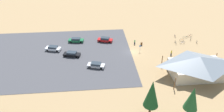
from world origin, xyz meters
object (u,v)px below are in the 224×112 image
Objects in this scene: visitor_at_bikes at (135,42)px; visitor_by_pavilion at (171,53)px; bicycle_red_lone_west at (190,36)px; bicycle_white_yard_front at (197,42)px; pine_far_east at (192,98)px; bicycle_teal_mid_cluster at (185,37)px; bike_pavilion at (198,65)px; pine_west at (152,94)px; lot_sign at (140,48)px; bicycle_black_lone_east at (191,39)px; car_black_back_corner at (72,54)px; bicycle_purple_by_bin at (175,36)px; car_white_near_entry at (53,48)px; car_green_mid_lot at (76,40)px; trash_bin at (141,44)px; bicycle_blue_near_sign at (182,43)px; bicycle_silver_trailside at (176,43)px; car_red_inner_stall at (105,40)px; car_silver_end_stall at (96,65)px; bicycle_orange_back_row at (181,40)px.

visitor_by_pavilion is at bearing 138.82° from visitor_at_bikes.
bicycle_white_yard_front is at bearing 91.81° from bicycle_red_lone_west.
bicycle_teal_mid_cluster is (-13.14, -33.64, -4.57)m from pine_far_east.
bike_pavilion is 19.20m from pine_west.
lot_sign reaches higher than bicycle_black_lone_east.
bicycle_white_yard_front is (-7.60, -16.35, -2.50)m from bike_pavilion.
car_black_back_corner is at bearing 6.60° from bicycle_white_yard_front.
bicycle_teal_mid_cluster is at bearing 160.58° from bicycle_purple_by_bin.
visitor_at_bikes is (19.51, 3.80, 0.45)m from bicycle_red_lone_west.
car_green_mid_lot is at bearing -142.50° from car_white_near_entry.
trash_bin is 10.00m from visitor_by_pavilion.
pine_far_east is at bearing 62.73° from bicycle_white_yard_front.
visitor_by_pavilion is at bearing 32.29° from bicycle_white_yard_front.
trash_bin is 0.54× the size of bicycle_teal_mid_cluster.
bicycle_blue_near_sign is at bearing 47.21° from bicycle_red_lone_west.
car_black_back_corner is (38.53, 9.44, 0.32)m from bicycle_red_lone_west.
bicycle_silver_trailside is at bearing -118.53° from visitor_by_pavilion.
pine_far_east is at bearing 68.67° from bicycle_teal_mid_cluster.
car_red_inner_stall is (28.77, -3.73, 0.43)m from bicycle_white_yard_front.
visitor_by_pavilion is at bearing 150.02° from car_red_inner_stall.
bicycle_silver_trailside is at bearing -3.16° from bicycle_white_yard_front.
pine_far_east is 25.61m from car_silver_end_stall.
bicycle_orange_back_row is at bearing -102.22° from bicycle_blue_near_sign.
trash_bin is 0.57× the size of bicycle_white_yard_front.
bicycle_silver_trailside is (-15.55, -28.76, -4.98)m from pine_west.
bicycle_purple_by_bin is 0.93× the size of bicycle_silver_trailside.
bicycle_purple_by_bin is at bearing -43.45° from bicycle_white_yard_front.
bicycle_white_yard_front is 38.23m from car_green_mid_lot.
bicycle_teal_mid_cluster is 17.70m from visitor_at_bikes.
pine_far_east reaches higher than bicycle_white_yard_front.
pine_west reaches higher than trash_bin.
bicycle_red_lone_west is at bearing -168.97° from visitor_at_bikes.
car_silver_end_stall is at bearing 21.72° from bicycle_blue_near_sign.
bike_pavilion reaches higher than trash_bin.
car_silver_end_stall reaches higher than bicycle_silver_trailside.
pine_far_east reaches higher than bike_pavilion.
car_red_inner_stall reaches higher than car_black_back_corner.
bicycle_blue_near_sign is 33.62m from car_green_mid_lot.
bicycle_white_yard_front is at bearing -147.71° from visitor_by_pavilion.
car_black_back_corner is at bearing -4.59° from visitor_by_pavilion.
car_red_inner_stall reaches higher than bicycle_purple_by_bin.
bicycle_teal_mid_cluster is at bearing -47.52° from bicycle_black_lone_east.
car_green_mid_lot is (30.39, -20.64, -2.10)m from bike_pavilion.
trash_bin is 0.41× the size of lot_sign.
trash_bin is 0.51× the size of visitor_by_pavilion.
bicycle_purple_by_bin is (-12.37, -4.63, -0.08)m from trash_bin.
bicycle_white_yard_front is (-22.33, -28.39, -5.03)m from pine_west.
trash_bin is 0.58× the size of bicycle_black_lone_east.
car_silver_end_stall is 21.76m from visitor_by_pavilion.
trash_bin is 4.44m from lot_sign.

